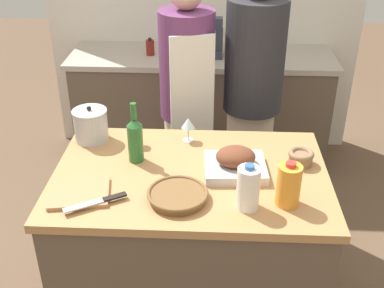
{
  "coord_description": "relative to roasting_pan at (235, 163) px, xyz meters",
  "views": [
    {
      "loc": [
        0.1,
        -1.89,
        2.12
      ],
      "look_at": [
        0.0,
        0.13,
        0.98
      ],
      "focal_mm": 45.0,
      "sensor_mm": 36.0,
      "label": 1
    }
  ],
  "objects": [
    {
      "name": "kitchen_island",
      "position": [
        -0.21,
        -0.02,
        -0.5
      ],
      "size": [
        1.28,
        0.85,
        0.9
      ],
      "color": "brown",
      "rests_on": "ground_plane"
    },
    {
      "name": "condiment_bottle_short",
      "position": [
        -0.0,
        1.63,
        0.06
      ],
      "size": [
        0.07,
        0.07,
        0.2
      ],
      "color": "#B28E2D",
      "rests_on": "back_counter"
    },
    {
      "name": "milk_jug",
      "position": [
        0.04,
        -0.27,
        0.05
      ],
      "size": [
        0.1,
        0.1,
        0.21
      ],
      "color": "white",
      "rests_on": "kitchen_island"
    },
    {
      "name": "wine_bottle_green",
      "position": [
        -0.48,
        0.08,
        0.07
      ],
      "size": [
        0.07,
        0.07,
        0.3
      ],
      "color": "#28662D",
      "rests_on": "kitchen_island"
    },
    {
      "name": "wine_glass_left",
      "position": [
        -0.24,
        0.29,
        0.05
      ],
      "size": [
        0.07,
        0.07,
        0.13
      ],
      "color": "silver",
      "rests_on": "kitchen_island"
    },
    {
      "name": "person_cook_guest",
      "position": [
        0.13,
        0.89,
        -0.01
      ],
      "size": [
        0.36,
        0.36,
        1.7
      ],
      "rotation": [
        0.0,
        0.0,
        -0.11
      ],
      "color": "beige",
      "rests_on": "ground_plane"
    },
    {
      "name": "stand_mixer",
      "position": [
        -0.14,
        1.56,
        0.09
      ],
      "size": [
        0.18,
        0.14,
        0.29
      ],
      "color": "#333842",
      "rests_on": "back_counter"
    },
    {
      "name": "mixing_bowl",
      "position": [
        0.31,
        0.08,
        -0.01
      ],
      "size": [
        0.12,
        0.12,
        0.07
      ],
      "color": "#846647",
      "rests_on": "kitchen_island"
    },
    {
      "name": "person_cook_aproned",
      "position": [
        -0.27,
        0.84,
        -0.05
      ],
      "size": [
        0.34,
        0.36,
        1.63
      ],
      "rotation": [
        0.0,
        0.0,
        0.26
      ],
      "color": "beige",
      "rests_on": "ground_plane"
    },
    {
      "name": "wicker_basket",
      "position": [
        -0.25,
        -0.23,
        -0.03
      ],
      "size": [
        0.26,
        0.26,
        0.04
      ],
      "color": "brown",
      "rests_on": "kitchen_island"
    },
    {
      "name": "wine_glass_right",
      "position": [
        -0.49,
        0.23,
        0.05
      ],
      "size": [
        0.07,
        0.07,
        0.13
      ],
      "color": "silver",
      "rests_on": "kitchen_island"
    },
    {
      "name": "back_counter",
      "position": [
        -0.21,
        1.6,
        -0.49
      ],
      "size": [
        2.01,
        0.6,
        0.92
      ],
      "color": "brown",
      "rests_on": "ground_plane"
    },
    {
      "name": "roasting_pan",
      "position": [
        0.0,
        0.0,
        0.0
      ],
      "size": [
        0.3,
        0.27,
        0.13
      ],
      "color": "#BCBCC1",
      "rests_on": "kitchen_island"
    },
    {
      "name": "condiment_bottle_tall",
      "position": [
        -0.59,
        1.57,
        0.03
      ],
      "size": [
        0.06,
        0.06,
        0.13
      ],
      "color": "maroon",
      "rests_on": "back_counter"
    },
    {
      "name": "knife_chef",
      "position": [
        -0.58,
        -0.29,
        -0.03
      ],
      "size": [
        0.25,
        0.16,
        0.01
      ],
      "color": "#B7B7BC",
      "rests_on": "cutting_board"
    },
    {
      "name": "juice_jug",
      "position": [
        0.21,
        -0.24,
        0.05
      ],
      "size": [
        0.1,
        0.1,
        0.2
      ],
      "color": "orange",
      "rests_on": "kitchen_island"
    },
    {
      "name": "cutting_board",
      "position": [
        -0.68,
        -0.22,
        -0.04
      ],
      "size": [
        0.28,
        0.26,
        0.02
      ],
      "color": "#AD7F51",
      "rests_on": "kitchen_island"
    },
    {
      "name": "stock_pot",
      "position": [
        -0.74,
        0.27,
        0.04
      ],
      "size": [
        0.18,
        0.18,
        0.19
      ],
      "color": "#B7B7BC",
      "rests_on": "kitchen_island"
    }
  ]
}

